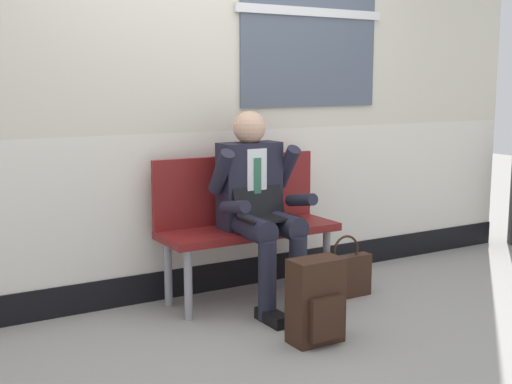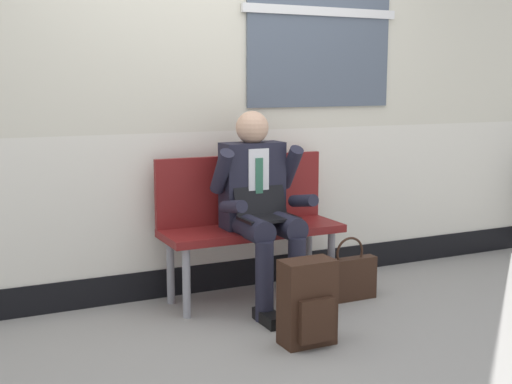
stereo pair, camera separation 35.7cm
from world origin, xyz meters
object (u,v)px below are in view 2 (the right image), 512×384
bench_with_person (247,216)px  handbag (349,277)px  backpack (308,304)px  person_seated (261,204)px

bench_with_person → handbag: 0.78m
backpack → person_seated: bearing=84.9°
handbag → backpack: bearing=-139.2°
bench_with_person → handbag: (0.56, -0.37, -0.39)m
bench_with_person → backpack: 0.97m
person_seated → backpack: bearing=-95.1°
bench_with_person → backpack: size_ratio=2.51×
backpack → handbag: 0.83m
bench_with_person → person_seated: size_ratio=0.96×
bench_with_person → person_seated: 0.23m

